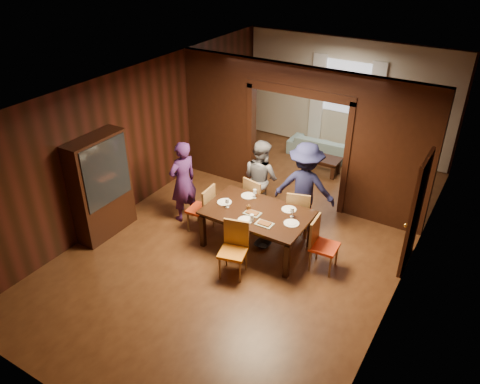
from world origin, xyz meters
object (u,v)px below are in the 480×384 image
Objects in this scene: person_purple at (183,182)px; person_grey at (261,178)px; chair_far_r at (299,211)px; person_navy at (305,187)px; hutch at (101,187)px; chair_near at (233,251)px; chair_left at (200,208)px; chair_far_l at (258,199)px; sofa at (324,147)px; chair_right at (325,245)px; dining_table at (257,229)px; coffee_table at (323,165)px.

person_purple is 1.03× the size of person_grey.
person_navy is at bearing -104.98° from chair_far_r.
person_purple is at bearing 49.80° from hutch.
hutch is at bearing 169.73° from chair_near.
person_navy is 1.86× the size of chair_far_r.
chair_left is at bearing 88.07° from person_purple.
person_purple reaches higher than chair_far_l.
chair_far_l is at bearing 88.69° from sofa.
chair_right is 1.57m from chair_near.
dining_table is 0.92m from chair_far_l.
chair_near is at bearing 76.83° from person_purple.
person_navy is (0.96, -0.01, 0.08)m from person_grey.
dining_table is 2.99m from hutch.
chair_far_l is at bearing 1.80° from person_navy.
chair_left is (-1.13, -3.47, 0.28)m from coffee_table.
dining_table reaches higher than sofa.
person_grey reaches higher than chair_far_r.
sofa is 4.57m from chair_right.
dining_table is (-0.45, -1.03, -0.52)m from person_navy.
chair_near is at bearing 123.49° from chair_right.
person_purple is 0.93× the size of person_navy.
chair_far_l is (0.08, -0.23, -0.33)m from person_grey.
person_navy reaches higher than chair_far_l.
dining_table is at bearing 134.22° from person_grey.
dining_table is at bearing 94.37° from sofa.
chair_far_l is at bearing -97.58° from coffee_table.
sofa is (0.07, 3.22, -0.56)m from person_grey.
person_navy reaches higher than person_grey.
person_grey is at bearing 87.30° from sofa.
sofa is at bearing -92.62° from chair_far_r.
hutch is (-3.18, -1.88, 0.52)m from chair_far_r.
person_grey reaches higher than sofa.
chair_near reaches higher than dining_table.
person_grey is 0.91× the size of sofa.
hutch is at bearing -158.26° from dining_table.
chair_near is (1.77, -0.99, -0.36)m from person_purple.
dining_table is (1.73, -0.09, -0.46)m from person_purple.
chair_left reaches higher than dining_table.
sofa is at bearing 19.08° from chair_right.
chair_right reaches higher than dining_table.
chair_left is 1.00× the size of chair_far_r.
sofa is at bearing 178.76° from person_purple.
person_grey is 1.69× the size of chair_right.
dining_table is at bearing 42.83° from chair_far_r.
dining_table is 0.93m from chair_far_r.
person_purple is 1.74× the size of chair_far_l.
person_purple is 4.41m from sofa.
chair_far_l and chair_far_r have the same top height.
person_grey is 0.87× the size of dining_table.
chair_left is at bearing 78.41° from sofa.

